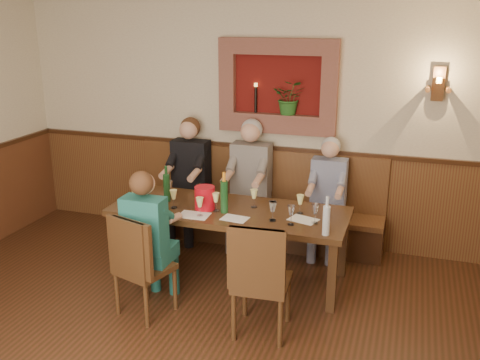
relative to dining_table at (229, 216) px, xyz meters
The scene contains 32 objects.
room_shell 2.21m from the dining_table, 90.00° to the right, with size 6.04×6.04×2.82m.
wainscoting 1.85m from the dining_table, 90.00° to the right, with size 6.02×6.02×1.15m.
wall_niche 1.59m from the dining_table, 77.58° to the left, with size 1.36×0.30×1.06m.
wall_sconce 2.53m from the dining_table, 29.61° to the left, with size 0.25×0.20×0.35m.
dining_table is the anchor object (origin of this frame).
bench 1.01m from the dining_table, 90.00° to the left, with size 3.00×0.45×1.11m.
chair_near_left 1.12m from the dining_table, 118.40° to the right, with size 0.54×0.54×0.98m.
chair_near_right 1.14m from the dining_table, 56.18° to the right, with size 0.49×0.49×1.04m.
person_bench_left 1.17m from the dining_table, 134.10° to the left, with size 0.44×0.54×1.47m.
person_bench_mid 0.84m from the dining_table, 93.42° to the left, with size 0.45×0.55×1.50m.
person_bench_right 1.21m from the dining_table, 44.34° to the left, with size 0.39×0.48×1.35m.
person_chair_front 0.93m from the dining_table, 122.33° to the right, with size 0.39×0.47×1.35m.
spittoon_bucket 0.31m from the dining_table, 161.71° to the right, with size 0.21×0.21×0.23m, color red.
wine_bottle_green_a 0.27m from the dining_table, 96.34° to the right, with size 0.09×0.09×0.41m.
wine_bottle_green_b 0.73m from the dining_table, behind, with size 0.08×0.08×0.38m.
water_bottle 1.12m from the dining_table, 18.83° to the right, with size 0.09×0.09×0.36m.
tasting_sheet_a 0.98m from the dining_table, behind, with size 0.26×0.19×0.00m, color white.
tasting_sheet_b 0.29m from the dining_table, 59.42° to the right, with size 0.25×0.18×0.00m, color white.
tasting_sheet_c 0.78m from the dining_table, ahead, with size 0.27×0.19×0.00m, color white.
tasting_sheet_d 0.39m from the dining_table, 133.57° to the right, with size 0.30×0.21×0.00m, color white.
wine_glass_0 1.02m from the dining_table, behind, with size 0.08×0.08×0.19m, color #FBFF98, non-canonical shape.
wine_glass_1 0.74m from the dining_table, behind, with size 0.08×0.08×0.19m, color white, non-canonical shape.
wine_glass_2 0.59m from the dining_table, 164.58° to the right, with size 0.08×0.08×0.19m, color #FBFF98, non-canonical shape.
wine_glass_3 0.41m from the dining_table, 163.77° to the left, with size 0.08×0.08×0.19m, color white, non-canonical shape.
wine_glass_4 0.22m from the dining_table, 134.86° to the right, with size 0.08×0.08×0.19m, color #FBFF98, non-canonical shape.
wine_glass_5 0.31m from the dining_table, 27.94° to the left, with size 0.08×0.08×0.19m, color #FBFF98, non-canonical shape.
wine_glass_6 0.56m from the dining_table, 20.11° to the right, with size 0.08×0.08×0.19m, color white, non-canonical shape.
wine_glass_7 0.73m from the dining_table, ahead, with size 0.08×0.08×0.19m, color #FBFF98, non-canonical shape.
wine_glass_8 0.92m from the dining_table, ahead, with size 0.08×0.08×0.19m, color white, non-canonical shape.
wine_glass_9 0.38m from the dining_table, 126.24° to the right, with size 0.08×0.08×0.19m, color #FBFF98, non-canonical shape.
wine_glass_10 0.55m from the dining_table, 18.17° to the right, with size 0.08×0.08×0.19m, color white, non-canonical shape.
wine_glass_11 0.74m from the dining_table, 17.88° to the right, with size 0.08×0.08×0.19m, color white, non-canonical shape.
Camera 1 is at (1.68, -2.93, 2.66)m, focal length 40.00 mm.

